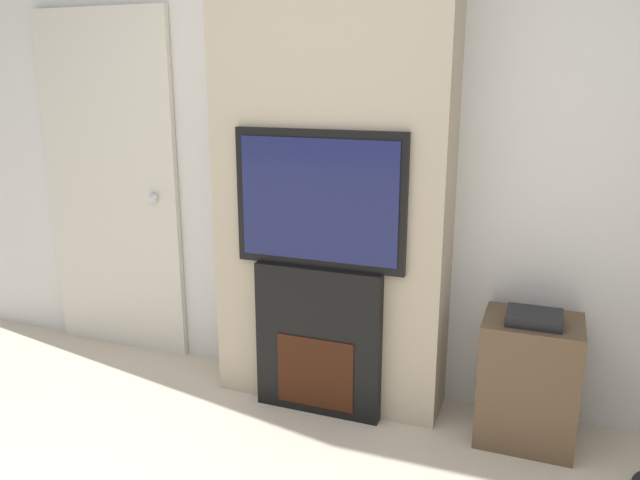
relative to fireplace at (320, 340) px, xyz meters
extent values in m
cube|color=silver|center=(0.00, 0.36, 0.96)|extent=(6.00, 0.06, 2.70)
cube|color=tan|center=(0.00, 0.16, 0.96)|extent=(1.19, 0.33, 2.70)
cube|color=black|center=(0.00, 0.00, 0.00)|extent=(0.65, 0.14, 0.78)
cube|color=#33160A|center=(0.00, -0.07, -0.15)|extent=(0.41, 0.01, 0.37)
cube|color=black|center=(0.00, 0.00, 0.72)|extent=(0.86, 0.06, 0.67)
cube|color=#191E4C|center=(0.00, -0.03, 0.72)|extent=(0.79, 0.01, 0.59)
cube|color=brown|center=(1.01, 0.09, -0.08)|extent=(0.44, 0.36, 0.61)
cube|color=black|center=(1.01, 0.05, 0.25)|extent=(0.24, 0.20, 0.05)
cube|color=beige|center=(-1.47, 0.30, 0.65)|extent=(0.93, 0.04, 2.06)
sphere|color=silver|center=(-1.14, 0.26, 0.60)|extent=(0.06, 0.06, 0.06)
camera|label=1|loc=(1.04, -2.74, 1.30)|focal=35.00mm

